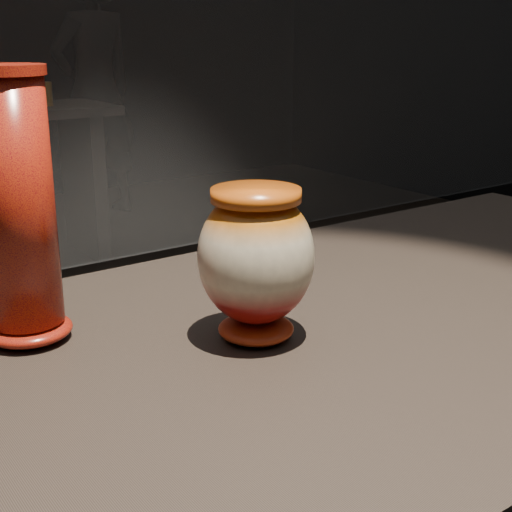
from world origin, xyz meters
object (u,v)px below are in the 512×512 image
(main_vase, at_px, (256,259))
(visitor, at_px, (95,91))
(display_plinth, at_px, (271,510))
(tall_vase, at_px, (18,214))

(main_vase, relative_size, visitor, 0.11)
(display_plinth, xyz_separation_m, tall_vase, (-0.26, 0.19, 0.44))
(tall_vase, bearing_deg, visitor, 65.53)
(display_plinth, xyz_separation_m, main_vase, (-0.02, 0.02, 0.38))
(display_plinth, height_order, main_vase, main_vase)
(tall_vase, relative_size, visitor, 0.20)
(display_plinth, relative_size, tall_vase, 5.64)
(main_vase, height_order, visitor, visitor)
(display_plinth, bearing_deg, visitor, 69.62)
(display_plinth, distance_m, visitor, 4.45)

